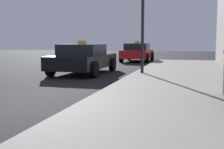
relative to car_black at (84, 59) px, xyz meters
name	(u,v)px	position (x,y,z in m)	size (l,w,h in m)	color
sidewalk	(176,126)	(4.28, -7.43, -0.57)	(4.00, 32.00, 0.15)	gray
car_black	(84,59)	(0.00, 0.00, 0.00)	(2.06, 4.30, 1.43)	black
car_red	(137,52)	(0.87, 8.54, 0.00)	(1.97, 4.15, 1.43)	red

